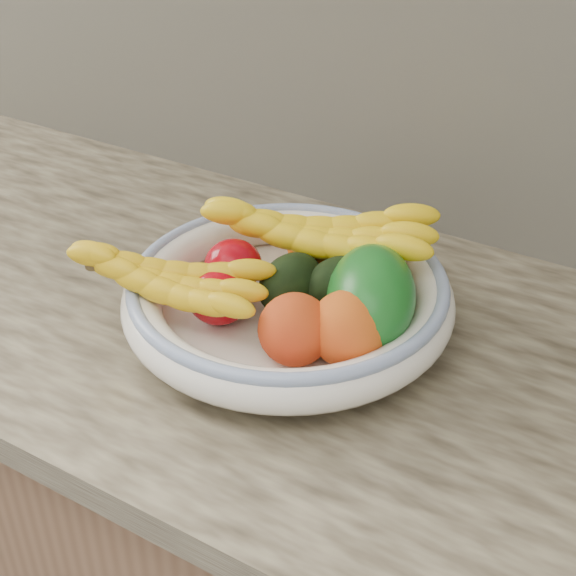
{
  "coord_description": "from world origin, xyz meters",
  "views": [
    {
      "loc": [
        0.4,
        0.99,
        1.48
      ],
      "look_at": [
        0.0,
        1.66,
        0.96
      ],
      "focal_mm": 50.0,
      "sensor_mm": 36.0,
      "label": 1
    }
  ],
  "objects_px": {
    "banana_bunch_front": "(167,285)",
    "green_mango": "(371,297)",
    "fruit_bowl": "(288,296)",
    "banana_bunch_back": "(316,239)"
  },
  "relations": [
    {
      "from": "banana_bunch_back",
      "to": "fruit_bowl",
      "type": "bearing_deg",
      "value": -104.46
    },
    {
      "from": "fruit_bowl",
      "to": "banana_bunch_back",
      "type": "xyz_separation_m",
      "value": [
        -0.0,
        0.07,
        0.04
      ]
    },
    {
      "from": "green_mango",
      "to": "banana_bunch_front",
      "type": "relative_size",
      "value": 0.61
    },
    {
      "from": "banana_bunch_front",
      "to": "fruit_bowl",
      "type": "bearing_deg",
      "value": 25.52
    },
    {
      "from": "fruit_bowl",
      "to": "banana_bunch_back",
      "type": "bearing_deg",
      "value": 92.92
    },
    {
      "from": "fruit_bowl",
      "to": "green_mango",
      "type": "xyz_separation_m",
      "value": [
        0.1,
        0.01,
        0.03
      ]
    },
    {
      "from": "green_mango",
      "to": "banana_bunch_back",
      "type": "distance_m",
      "value": 0.12
    },
    {
      "from": "banana_bunch_back",
      "to": "banana_bunch_front",
      "type": "relative_size",
      "value": 1.23
    },
    {
      "from": "fruit_bowl",
      "to": "banana_bunch_front",
      "type": "xyz_separation_m",
      "value": [
        -0.1,
        -0.09,
        0.03
      ]
    },
    {
      "from": "banana_bunch_front",
      "to": "green_mango",
      "type": "bearing_deg",
      "value": 10.39
    }
  ]
}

